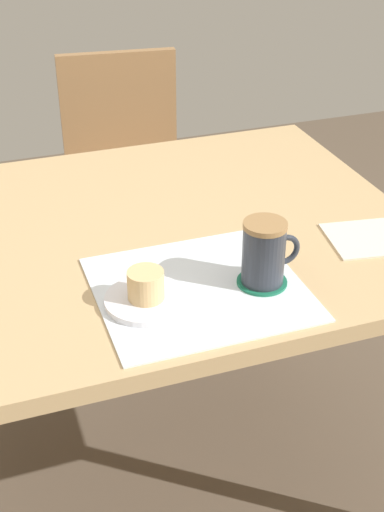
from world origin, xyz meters
name	(u,v)px	position (x,y,z in m)	size (l,w,h in m)	color
ground_plane	(156,472)	(0.00, 0.00, -0.01)	(4.40, 4.40, 0.02)	brown
dining_table	(148,259)	(0.00, 0.00, 0.66)	(1.15, 0.90, 0.74)	tan
wooden_chair	(127,176)	(0.16, 0.83, 0.47)	(0.47, 0.47, 0.86)	#997047
placemat	(199,289)	(0.03, -0.25, 0.74)	(0.38, 0.35, 0.00)	white
pastry_plate	(146,300)	(-0.08, -0.27, 0.75)	(0.15, 0.15, 0.01)	white
pastry	(146,285)	(-0.08, -0.27, 0.78)	(0.07, 0.07, 0.05)	#E5BC7F
coffee_coaster	(262,282)	(0.15, -0.28, 0.75)	(0.09, 0.09, 0.01)	#196B4C
coffee_mug	(265,252)	(0.15, -0.28, 0.81)	(0.11, 0.08, 0.12)	#2D333D
paper_napkin	(365,238)	(0.42, -0.19, 0.74)	(0.15, 0.15, 0.00)	silver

